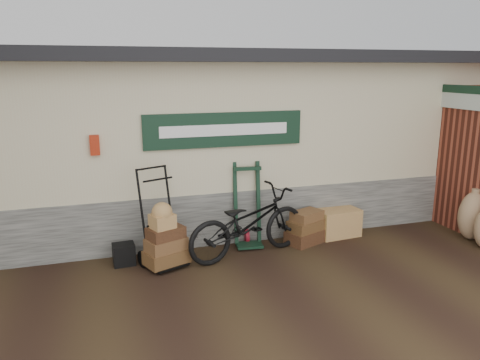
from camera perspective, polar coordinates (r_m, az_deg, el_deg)
name	(u,v)px	position (r m, az deg, el deg)	size (l,w,h in m)	color
ground	(262,265)	(7.23, 2.68, -10.27)	(80.00, 80.00, 0.00)	black
station_building	(215,135)	(9.32, -3.04, 5.49)	(14.40, 4.10, 3.20)	#4C4C47
brick_outbuilding	(464,151)	(10.30, 25.67, 3.19)	(1.71, 4.51, 2.62)	maroon
porter_trolley	(159,216)	(7.08, -9.80, -4.40)	(0.76, 0.57, 1.51)	black
green_barrow	(248,205)	(7.75, 0.93, -3.05)	(0.51, 0.43, 1.40)	black
suitcase_stack	(305,227)	(8.04, 7.98, -5.69)	(0.64, 0.40, 0.57)	#371E11
wicker_hamper	(337,222)	(8.51, 11.72, -5.06)	(0.75, 0.49, 0.49)	#9C613E
black_trunk	(124,254)	(7.38, -13.97, -8.78)	(0.32, 0.28, 0.32)	black
bicycle	(248,219)	(7.33, 1.03, -4.78)	(2.10, 0.73, 1.22)	black
burlap_sack_left	(473,216)	(9.04, 26.51, -3.92)	(0.53, 0.45, 0.85)	#886949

